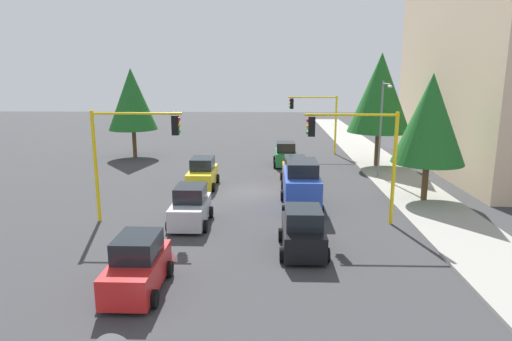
{
  "coord_description": "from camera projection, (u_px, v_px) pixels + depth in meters",
  "views": [
    {
      "loc": [
        27.84,
        1.29,
        7.53
      ],
      "look_at": [
        -0.98,
        0.42,
        1.2
      ],
      "focal_mm": 31.29,
      "sensor_mm": 36.0,
      "label": 1
    }
  ],
  "objects": [
    {
      "name": "car_yellow",
      "position": [
        203.0,
        174.0,
        29.91
      ],
      "size": [
        3.98,
        1.95,
        1.98
      ],
      "color": "yellow",
      "rests_on": "ground"
    },
    {
      "name": "delivery_van_blue",
      "position": [
        301.0,
        186.0,
        25.12
      ],
      "size": [
        4.8,
        2.22,
        2.77
      ],
      "color": "blue",
      "rests_on": "ground"
    },
    {
      "name": "tree_roadside_near",
      "position": [
        430.0,
        119.0,
        25.51
      ],
      "size": [
        4.13,
        4.13,
        7.54
      ],
      "color": "brown",
      "rests_on": "ground"
    },
    {
      "name": "car_red",
      "position": [
        137.0,
        266.0,
        15.62
      ],
      "size": [
        3.66,
        1.93,
        1.98
      ],
      "color": "red",
      "rests_on": "ground"
    },
    {
      "name": "street_lamp_curbside",
      "position": [
        382.0,
        119.0,
        31.15
      ],
      "size": [
        2.15,
        0.28,
        7.0
      ],
      "color": "slate",
      "rests_on": "ground"
    },
    {
      "name": "sidewalk_kerb",
      "position": [
        392.0,
        175.0,
        33.39
      ],
      "size": [
        80.0,
        4.0,
        0.15
      ],
      "primitive_type": "cube",
      "color": "gray",
      "rests_on": "ground"
    },
    {
      "name": "apartment_block",
      "position": [
        499.0,
        66.0,
        33.38
      ],
      "size": [
        19.99,
        9.3,
        16.02
      ],
      "color": "beige",
      "rests_on": "ground"
    },
    {
      "name": "traffic_signal_near_left",
      "position": [
        359.0,
        146.0,
        21.94
      ],
      "size": [
        0.36,
        4.59,
        5.68
      ],
      "color": "yellow",
      "rests_on": "ground"
    },
    {
      "name": "tree_opposite_side",
      "position": [
        132.0,
        99.0,
        39.75
      ],
      "size": [
        4.35,
        4.35,
        7.96
      ],
      "color": "brown",
      "rests_on": "ground"
    },
    {
      "name": "lane_arrow_near",
      "position": [
        160.0,
        267.0,
        17.67
      ],
      "size": [
        2.4,
        1.1,
        1.1
      ],
      "color": "silver",
      "rests_on": "ground"
    },
    {
      "name": "traffic_signal_far_left",
      "position": [
        316.0,
        113.0,
        41.5
      ],
      "size": [
        0.36,
        4.59,
        5.46
      ],
      "color": "yellow",
      "rests_on": "ground"
    },
    {
      "name": "car_silver",
      "position": [
        190.0,
        207.0,
        22.5
      ],
      "size": [
        3.61,
        1.96,
        1.98
      ],
      "color": "#B2B5BA",
      "rests_on": "ground"
    },
    {
      "name": "tree_roadside_mid",
      "position": [
        380.0,
        93.0,
        35.06
      ],
      "size": [
        4.95,
        4.95,
        9.08
      ],
      "color": "brown",
      "rests_on": "ground"
    },
    {
      "name": "traffic_signal_near_right",
      "position": [
        129.0,
        144.0,
        22.27
      ],
      "size": [
        0.36,
        4.59,
        5.72
      ],
      "color": "yellow",
      "rests_on": "ground"
    },
    {
      "name": "ground_plane",
      "position": [
        249.0,
        192.0,
        28.83
      ],
      "size": [
        120.0,
        120.0,
        0.0
      ],
      "primitive_type": "plane",
      "color": "#353538"
    },
    {
      "name": "car_orange",
      "position": [
        295.0,
        172.0,
        30.48
      ],
      "size": [
        4.17,
        1.93,
        1.98
      ],
      "color": "orange",
      "rests_on": "ground"
    },
    {
      "name": "car_black",
      "position": [
        303.0,
        231.0,
        19.05
      ],
      "size": [
        3.69,
        2.03,
        1.98
      ],
      "color": "black",
      "rests_on": "ground"
    },
    {
      "name": "car_green",
      "position": [
        286.0,
        155.0,
        36.85
      ],
      "size": [
        3.62,
        2.0,
        1.98
      ],
      "color": "#1E7238",
      "rests_on": "ground"
    }
  ]
}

